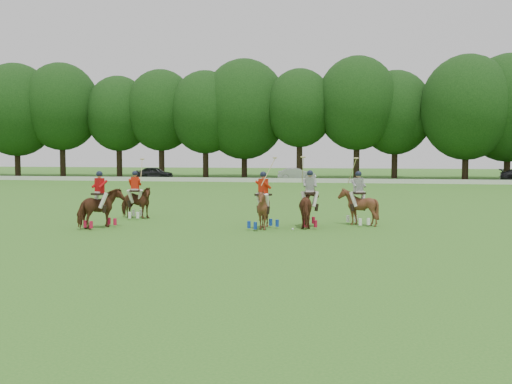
% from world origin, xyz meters
% --- Properties ---
extents(ground, '(180.00, 180.00, 0.00)m').
position_xyz_m(ground, '(0.00, 0.00, 0.00)').
color(ground, '#327220').
rests_on(ground, ground).
extents(tree_line, '(117.98, 14.32, 14.75)m').
position_xyz_m(tree_line, '(0.26, 48.05, 8.23)').
color(tree_line, black).
rests_on(tree_line, ground).
extents(boundary_rail, '(120.00, 0.10, 0.44)m').
position_xyz_m(boundary_rail, '(0.00, 38.00, 0.22)').
color(boundary_rail, white).
rests_on(boundary_rail, ground).
extents(car_left, '(4.19, 1.81, 1.41)m').
position_xyz_m(car_left, '(-16.04, 42.50, 0.70)').
color(car_left, black).
rests_on(car_left, ground).
extents(car_mid, '(4.31, 2.08, 1.36)m').
position_xyz_m(car_mid, '(0.20, 42.50, 0.68)').
color(car_mid, '#ABAAB0').
rests_on(car_mid, ground).
extents(polo_red_a, '(1.64, 2.10, 2.32)m').
position_xyz_m(polo_red_a, '(-3.73, 2.06, 0.84)').
color(polo_red_a, '#4E2615').
rests_on(polo_red_a, ground).
extents(polo_red_b, '(1.73, 1.58, 2.76)m').
position_xyz_m(polo_red_b, '(-3.59, 5.50, 0.78)').
color(polo_red_b, '#4E2615').
rests_on(polo_red_b, ground).
extents(polo_red_c, '(1.92, 1.95, 2.85)m').
position_xyz_m(polo_red_c, '(2.85, 2.85, 0.83)').
color(polo_red_c, '#4E2615').
rests_on(polo_red_c, ground).
extents(polo_stripe_a, '(1.24, 2.04, 2.88)m').
position_xyz_m(polo_stripe_a, '(4.63, 3.82, 0.85)').
color(polo_stripe_a, '#4E2615').
rests_on(polo_stripe_a, ground).
extents(polo_stripe_b, '(1.78, 1.85, 2.83)m').
position_xyz_m(polo_stripe_b, '(6.60, 4.79, 0.82)').
color(polo_stripe_b, '#4E2615').
rests_on(polo_stripe_b, ground).
extents(polo_ball, '(0.09, 0.09, 0.09)m').
position_xyz_m(polo_ball, '(4.04, 2.80, 0.04)').
color(polo_ball, white).
rests_on(polo_ball, ground).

